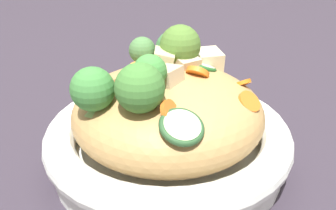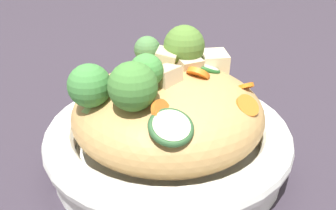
{
  "view_description": "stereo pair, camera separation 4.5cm",
  "coord_description": "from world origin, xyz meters",
  "views": [
    {
      "loc": [
        -0.28,
        -0.29,
        0.29
      ],
      "look_at": [
        0.0,
        0.0,
        0.08
      ],
      "focal_mm": 40.24,
      "sensor_mm": 36.0,
      "label": 1
    },
    {
      "loc": [
        -0.25,
        -0.32,
        0.29
      ],
      "look_at": [
        0.0,
        0.0,
        0.08
      ],
      "focal_mm": 40.24,
      "sensor_mm": 36.0,
      "label": 2
    }
  ],
  "objects": [
    {
      "name": "carrot_coins",
      "position": [
        0.01,
        -0.03,
        0.12
      ],
      "size": [
        0.16,
        0.15,
        0.04
      ],
      "color": "orange",
      "rests_on": "serving_bowl"
    },
    {
      "name": "noodle_heap",
      "position": [
        -0.0,
        -0.0,
        0.07
      ],
      "size": [
        0.23,
        0.23,
        0.11
      ],
      "color": "tan",
      "rests_on": "serving_bowl"
    },
    {
      "name": "serving_bowl",
      "position": [
        0.0,
        0.0,
        0.03
      ],
      "size": [
        0.31,
        0.31,
        0.06
      ],
      "color": "white",
      "rests_on": "ground_plane"
    },
    {
      "name": "zucchini_slices",
      "position": [
        -0.01,
        -0.05,
        0.11
      ],
      "size": [
        0.16,
        0.13,
        0.03
      ],
      "color": "beige",
      "rests_on": "serving_bowl"
    },
    {
      "name": "ground_plane",
      "position": [
        0.0,
        0.0,
        0.0
      ],
      "size": [
        3.0,
        3.0,
        0.0
      ],
      "primitive_type": "plane",
      "color": "#312934"
    },
    {
      "name": "broccoli_florets",
      "position": [
        -0.01,
        0.02,
        0.13
      ],
      "size": [
        0.22,
        0.15,
        0.08
      ],
      "color": "#98BB6D",
      "rests_on": "serving_bowl"
    },
    {
      "name": "chicken_chunks",
      "position": [
        0.04,
        0.01,
        0.12
      ],
      "size": [
        0.14,
        0.07,
        0.05
      ],
      "color": "beige",
      "rests_on": "serving_bowl"
    }
  ]
}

